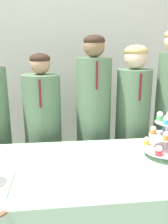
% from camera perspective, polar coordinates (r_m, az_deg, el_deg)
% --- Properties ---
extents(wall_back, '(9.00, 0.06, 2.70)m').
position_cam_1_polar(wall_back, '(2.73, -2.06, 12.68)').
color(wall_back, silver).
rests_on(wall_back, ground_plane).
extents(table, '(1.62, 0.79, 0.76)m').
position_cam_1_polar(table, '(1.73, 2.25, -23.74)').
color(table, '#A8DBB2').
rests_on(table, ground_plane).
extents(cake_knife, '(0.18, 0.18, 0.01)m').
position_cam_1_polar(cake_knife, '(1.20, -17.95, -21.70)').
color(cake_knife, silver).
rests_on(cake_knife, table).
extents(cupcake_stand, '(0.31, 0.31, 0.30)m').
position_cam_1_polar(cupcake_stand, '(1.67, 19.10, -5.36)').
color(cupcake_stand, silver).
rests_on(cupcake_stand, table).
extents(student_1, '(0.32, 0.32, 1.43)m').
position_cam_1_polar(student_1, '(2.15, -9.65, -7.00)').
color(student_1, '#567556').
rests_on(student_1, ground_plane).
extents(student_2, '(0.30, 0.30, 1.57)m').
position_cam_1_polar(student_2, '(2.14, 2.24, -4.62)').
color(student_2, '#567556').
rests_on(student_2, ground_plane).
extents(student_3, '(0.30, 0.31, 1.50)m').
position_cam_1_polar(student_3, '(2.23, 11.38, -4.95)').
color(student_3, '#567556').
rests_on(student_3, ground_plane).
extents(student_4, '(0.25, 0.26, 1.62)m').
position_cam_1_polar(student_4, '(2.33, 19.47, -2.51)').
color(student_4, '#567556').
rests_on(student_4, ground_plane).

